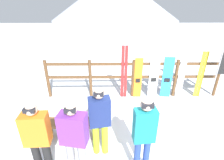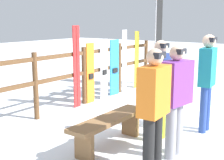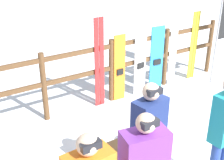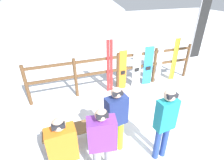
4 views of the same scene
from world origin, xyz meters
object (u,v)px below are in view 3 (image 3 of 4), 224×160
at_px(person_navy, 149,133).
at_px(snowboard_blue, 157,59).
at_px(ski_pair_yellow, 193,46).
at_px(ski_pair_red, 99,64).
at_px(snowboard_orange, 119,69).
at_px(ski_pair_white, 173,50).
at_px(snowboard_white, 140,62).

xyz_separation_m(person_navy, snowboard_blue, (2.05, 2.31, -0.22)).
distance_m(snowboard_blue, ski_pair_yellow, 1.08).
xyz_separation_m(ski_pair_red, snowboard_orange, (0.45, -0.00, -0.20)).
bearing_deg(ski_pair_white, snowboard_blue, -179.55).
height_order(person_navy, snowboard_white, person_navy).
bearing_deg(snowboard_orange, ski_pair_white, 0.15).
xyz_separation_m(person_navy, ski_pair_yellow, (3.12, 2.31, -0.12)).
relative_size(snowboard_white, snowboard_blue, 1.02).
bearing_deg(ski_pair_white, ski_pair_yellow, 0.00).
relative_size(ski_pair_red, ski_pair_white, 1.08).
distance_m(ski_pair_red, ski_pair_white, 1.84).
relative_size(ski_pair_red, snowboard_white, 1.23).
bearing_deg(ski_pair_yellow, ski_pair_red, 180.00).
bearing_deg(person_navy, ski_pair_white, 42.79).
height_order(person_navy, ski_pair_white, ski_pair_white).
relative_size(snowboard_orange, ski_pair_yellow, 0.87).
bearing_deg(ski_pair_yellow, snowboard_white, -179.87).
distance_m(snowboard_orange, snowboard_blue, 0.94).
distance_m(snowboard_white, snowboard_blue, 0.44).
distance_m(snowboard_orange, ski_pair_white, 1.40).
distance_m(person_navy, ski_pair_red, 2.40).
xyz_separation_m(snowboard_orange, ski_pair_white, (1.39, 0.00, 0.13)).
height_order(ski_pair_red, ski_pair_white, ski_pair_red).
distance_m(ski_pair_red, snowboard_blue, 1.40).
relative_size(snowboard_blue, ski_pair_white, 0.86).
bearing_deg(snowboard_white, ski_pair_red, 179.79).
bearing_deg(snowboard_orange, snowboard_blue, 0.00).
distance_m(snowboard_blue, ski_pair_white, 0.47).
bearing_deg(ski_pair_yellow, ski_pair_white, 180.00).
bearing_deg(ski_pair_yellow, snowboard_orange, -179.90).
bearing_deg(snowboard_white, person_navy, -124.92).
bearing_deg(ski_pair_red, ski_pair_yellow, 0.00).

